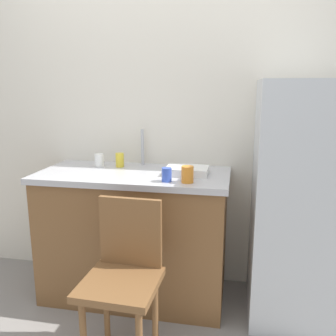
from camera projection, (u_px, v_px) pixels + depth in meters
back_wall at (157, 115)px, 2.70m from camera, size 4.80×0.10×2.56m
cabinet_base at (135, 237)px, 2.56m from camera, size 1.27×0.60×0.88m
countertop at (134, 175)px, 2.46m from camera, size 1.31×0.64×0.04m
faucet at (142, 147)px, 2.67m from camera, size 0.02×0.02×0.26m
refrigerator at (299, 203)px, 2.28m from camera, size 0.57×0.63×1.53m
chair at (124, 273)px, 1.95m from camera, size 0.42×0.42×0.89m
dish_tray at (187, 171)px, 2.39m from camera, size 0.28×0.20×0.05m
cup_orange at (187, 174)px, 2.18m from camera, size 0.08×0.08×0.10m
cup_yellow at (120, 160)px, 2.61m from camera, size 0.06×0.06×0.10m
cup_white at (99, 160)px, 2.61m from camera, size 0.07×0.07×0.09m
cup_blue at (167, 175)px, 2.20m from camera, size 0.06×0.06×0.09m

